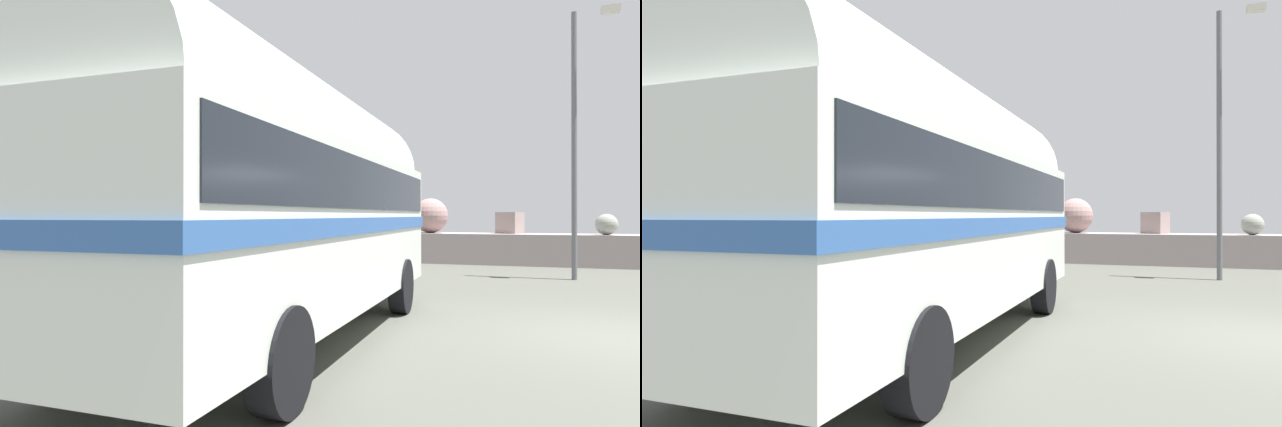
# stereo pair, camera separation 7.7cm
# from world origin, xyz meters

# --- Properties ---
(ground) EXTENTS (32.00, 26.00, 0.02)m
(ground) POSITION_xyz_m (0.00, 0.00, 0.01)
(ground) COLOR #4B4C44
(breakwater) EXTENTS (31.36, 2.33, 2.39)m
(breakwater) POSITION_xyz_m (-0.24, 11.80, 0.69)
(breakwater) COLOR gray
(breakwater) RESTS_ON ground
(vintage_coach) EXTENTS (2.61, 8.64, 3.70)m
(vintage_coach) POSITION_xyz_m (-4.67, -1.64, 2.05)
(vintage_coach) COLOR black
(vintage_coach) RESTS_ON ground
(lamp_post) EXTENTS (1.14, 0.39, 7.23)m
(lamp_post) POSITION_xyz_m (0.12, 7.32, 4.03)
(lamp_post) COLOR #5B5B60
(lamp_post) RESTS_ON ground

